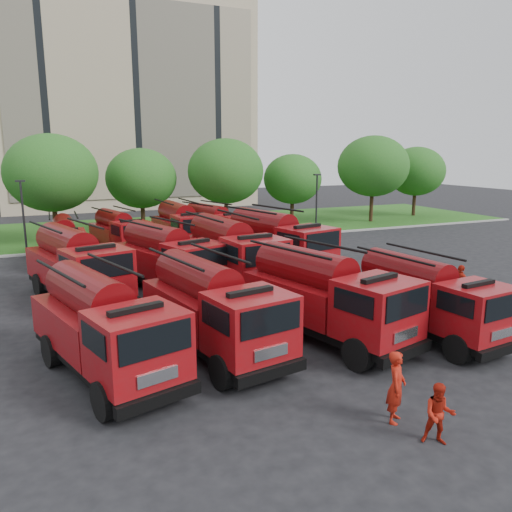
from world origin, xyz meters
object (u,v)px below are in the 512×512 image
(fire_truck_1, at_px, (213,309))
(fire_truck_10, at_px, (182,227))
(fire_truck_2, at_px, (325,297))
(fire_truck_9, at_px, (119,232))
(fire_truck_5, at_px, (168,259))
(firefighter_3, at_px, (418,336))
(fire_truck_3, at_px, (426,298))
(firefighter_1, at_px, (437,443))
(fire_truck_0, at_px, (104,327))
(firefighter_2, at_px, (458,305))
(firefighter_0, at_px, (394,421))
(firefighter_4, at_px, (224,326))
(fire_truck_11, at_px, (215,226))
(firefighter_5, at_px, (303,290))
(fire_truck_8, at_px, (65,241))
(fire_truck_6, at_px, (231,254))
(fire_truck_7, at_px, (276,243))
(fire_truck_4, at_px, (77,266))

(fire_truck_1, height_order, fire_truck_10, fire_truck_10)
(fire_truck_2, height_order, fire_truck_9, fire_truck_2)
(fire_truck_5, relative_size, firefighter_3, 4.74)
(fire_truck_3, relative_size, firefighter_1, 4.35)
(firefighter_1, relative_size, firefighter_3, 0.96)
(fire_truck_9, relative_size, fire_truck_10, 0.90)
(fire_truck_0, distance_m, firefighter_2, 15.96)
(fire_truck_1, bearing_deg, fire_truck_9, 80.41)
(firefighter_0, height_order, firefighter_4, firefighter_0)
(fire_truck_11, relative_size, firefighter_5, 4.77)
(fire_truck_5, relative_size, firefighter_1, 4.93)
(fire_truck_8, bearing_deg, firefighter_3, -57.18)
(fire_truck_5, relative_size, fire_truck_6, 0.95)
(fire_truck_2, height_order, firefighter_0, fire_truck_2)
(fire_truck_7, distance_m, firefighter_2, 10.38)
(fire_truck_8, xyz_separation_m, firefighter_3, (11.69, -18.66, -1.45))
(firefighter_0, xyz_separation_m, firefighter_3, (4.76, 4.60, 0.00))
(fire_truck_11, bearing_deg, fire_truck_0, -133.72)
(fire_truck_6, height_order, firefighter_1, fire_truck_6)
(firefighter_2, bearing_deg, firefighter_5, 40.61)
(fire_truck_3, xyz_separation_m, firefighter_3, (-0.27, -0.01, -1.49))
(firefighter_3, bearing_deg, fire_truck_4, -85.35)
(firefighter_2, xyz_separation_m, firefighter_4, (-10.91, 1.59, 0.00))
(fire_truck_2, bearing_deg, fire_truck_10, 76.75)
(firefighter_2, distance_m, firefighter_3, 5.09)
(fire_truck_3, xyz_separation_m, fire_truck_4, (-11.84, 9.98, 0.22))
(firefighter_0, bearing_deg, firefighter_5, 27.87)
(fire_truck_0, relative_size, firefighter_1, 4.79)
(fire_truck_5, height_order, fire_truck_10, fire_truck_10)
(fire_truck_4, xyz_separation_m, firefighter_1, (7.10, -15.83, -1.71))
(fire_truck_0, bearing_deg, fire_truck_5, 48.91)
(fire_truck_4, xyz_separation_m, fire_truck_11, (10.34, 10.62, -0.18))
(firefighter_3, xyz_separation_m, firefighter_5, (-1.00, 7.40, 0.00))
(fire_truck_3, distance_m, firefighter_3, 1.51)
(firefighter_2, relative_size, firefighter_5, 1.27)
(firefighter_0, relative_size, firefighter_1, 1.25)
(firefighter_2, height_order, firefighter_3, firefighter_2)
(fire_truck_4, distance_m, fire_truck_7, 11.01)
(fire_truck_3, relative_size, firefighter_5, 4.55)
(fire_truck_4, height_order, fire_truck_10, fire_truck_4)
(fire_truck_4, distance_m, firefighter_5, 11.02)
(fire_truck_0, bearing_deg, firefighter_4, 13.57)
(fire_truck_3, height_order, fire_truck_9, fire_truck_3)
(fire_truck_0, bearing_deg, fire_truck_11, 46.31)
(fire_truck_1, height_order, firefighter_3, fire_truck_1)
(firefighter_1, bearing_deg, fire_truck_3, 85.17)
(fire_truck_3, bearing_deg, firefighter_3, 174.69)
(firefighter_4, bearing_deg, fire_truck_5, -46.07)
(firefighter_0, xyz_separation_m, firefighter_2, (9.22, 7.03, 0.00))
(fire_truck_9, relative_size, firefighter_4, 4.52)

